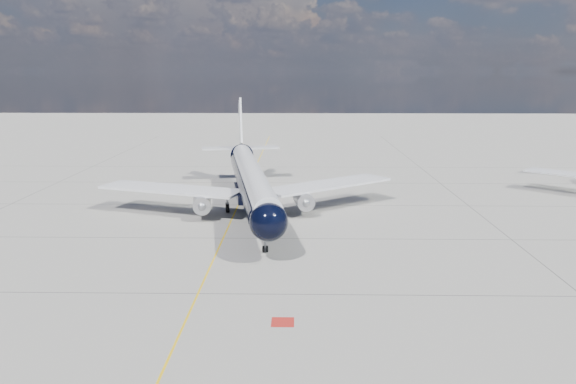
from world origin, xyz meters
TOP-DOWN VIEW (x-y plane):
  - ground at (0.00, 30.00)m, footprint 320.00×320.00m
  - taxiway_centerline at (0.00, 25.00)m, footprint 0.16×160.00m
  - red_marking at (6.80, -10.00)m, footprint 1.60×1.60m
  - main_airliner at (1.99, 21.81)m, footprint 37.00×45.46m

SIDE VIEW (x-z plane):
  - ground at x=0.00m, z-range 0.00..0.00m
  - taxiway_centerline at x=0.00m, z-range 0.00..0.01m
  - red_marking at x=6.80m, z-range 0.00..0.01m
  - main_airliner at x=1.99m, z-range -2.50..10.68m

